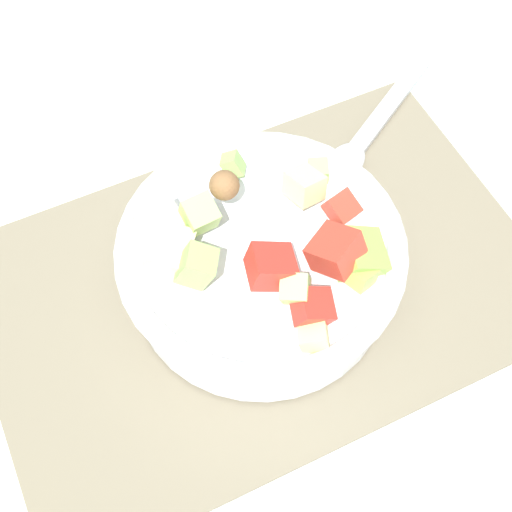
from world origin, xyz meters
The scene contains 4 objects.
ground_plane centered at (0.00, 0.00, 0.00)m, with size 2.40×2.40×0.00m, color silver.
placemat centered at (0.00, 0.00, 0.00)m, with size 0.51×0.34×0.01m, color #756B56.
salad_bowl centered at (0.00, 0.00, 0.05)m, with size 0.25×0.25×0.12m.
serving_spoon centered at (0.17, 0.11, 0.01)m, with size 0.19×0.13×0.01m.
Camera 1 is at (-0.15, -0.30, 0.60)m, focal length 50.79 mm.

